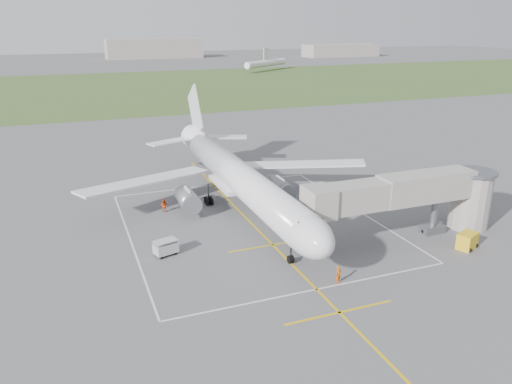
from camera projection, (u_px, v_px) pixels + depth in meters
name	position (u px, v px, depth m)	size (l,w,h in m)	color
ground	(241.00, 213.00, 62.00)	(700.00, 700.00, 0.00)	#4F4F51
grass_strip	(118.00, 88.00, 176.65)	(700.00, 120.00, 0.02)	#465B27
apron_markings	(258.00, 230.00, 56.86)	(28.20, 60.00, 0.01)	gold
airliner	(239.00, 178.00, 61.23)	(38.93, 46.75, 13.52)	silver
jet_bridge	(419.00, 195.00, 53.92)	(23.40, 5.00, 7.20)	gray
gpu_unit	(467.00, 241.00, 52.15)	(2.67, 2.29, 1.70)	gold
baggage_cart	(166.00, 248.00, 50.63)	(2.61, 1.98, 1.61)	#B5B5B5
ramp_worker_nose	(338.00, 275.00, 45.20)	(0.61, 0.40, 1.68)	#E05207
ramp_worker_wing	(164.00, 205.00, 62.20)	(0.82, 0.63, 1.68)	red
distant_hangars	(62.00, 53.00, 288.68)	(345.00, 49.00, 12.00)	gray
distant_aircraft	(108.00, 71.00, 200.88)	(170.11, 53.65, 8.85)	silver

